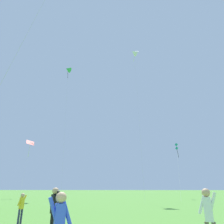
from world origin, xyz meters
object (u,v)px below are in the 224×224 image
object	(u,v)px
person_in_red_shirt	(21,206)
person_with_spool	(209,214)
kite_red_high	(30,146)
person_near_tree	(54,208)
kite_green_small	(68,69)
kite_white_distant	(134,53)
kite_teal_box	(177,147)

from	to	relation	value
person_in_red_shirt	person_with_spool	bearing A→B (deg)	-32.03
kite_red_high	person_near_tree	size ratio (longest dim) A/B	6.41
kite_green_small	person_in_red_shirt	world-z (taller)	kite_green_small
kite_green_small	kite_white_distant	world-z (taller)	kite_green_small
kite_teal_box	kite_green_small	xyz separation A→B (m)	(-24.13, 2.80, 20.24)
kite_teal_box	person_near_tree	size ratio (longest dim) A/B	5.73
kite_teal_box	kite_green_small	world-z (taller)	kite_green_small
kite_teal_box	kite_red_high	xyz separation A→B (m)	(-30.32, 0.43, 0.64)
kite_green_small	person_near_tree	world-z (taller)	kite_green_small
kite_red_high	person_near_tree	distance (m)	40.02
kite_green_small	person_with_spool	xyz separation A→B (m)	(16.07, -39.00, -28.66)
person_in_red_shirt	person_near_tree	world-z (taller)	person_near_tree
kite_red_high	person_in_red_shirt	xyz separation A→B (m)	(14.48, -31.77, -9.20)
kite_red_high	person_in_red_shirt	distance (m)	36.10
kite_teal_box	kite_red_high	size ratio (longest dim) A/B	0.89
kite_white_distant	person_with_spool	world-z (taller)	kite_white_distant
kite_teal_box	kite_white_distant	distance (m)	21.85
person_in_red_shirt	kite_red_high	bearing A→B (deg)	114.51
person_near_tree	person_with_spool	bearing A→B (deg)	-18.16
kite_red_high	person_near_tree	world-z (taller)	kite_red_high
kite_green_small	person_near_tree	size ratio (longest dim) A/B	17.11
kite_white_distant	person_in_red_shirt	xyz separation A→B (m)	(-7.99, -27.84, -28.66)
kite_teal_box	kite_green_small	distance (m)	31.62
kite_teal_box	person_near_tree	xyz separation A→B (m)	(-13.10, -34.54, -8.40)
person_in_red_shirt	person_near_tree	distance (m)	4.22
kite_green_small	person_near_tree	distance (m)	48.34
kite_green_small	person_with_spool	distance (m)	51.00
kite_green_small	person_with_spool	bearing A→B (deg)	-67.61
kite_teal_box	person_with_spool	size ratio (longest dim) A/B	5.81
kite_teal_box	kite_white_distant	size ratio (longest dim) A/B	0.34
kite_teal_box	kite_red_high	bearing A→B (deg)	179.18
kite_teal_box	kite_white_distant	world-z (taller)	kite_white_distant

